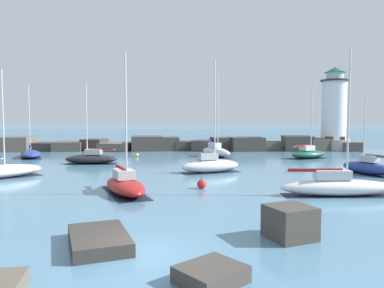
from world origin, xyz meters
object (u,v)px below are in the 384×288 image
object	(u,v)px
mooring_buoy_far_side	(137,155)
sailboat_moored_2	(210,165)
lighthouse	(334,114)
sailboat_moored_0	(91,158)
sailboat_moored_7	(367,167)
sailboat_moored_4	(308,153)
mooring_buoy_orange_near	(202,184)
sailboat_moored_8	(30,154)
sailboat_moored_6	(125,185)
sailboat_moored_1	(216,151)
sailboat_moored_5	(337,186)

from	to	relation	value
mooring_buoy_far_side	sailboat_moored_2	bearing A→B (deg)	-57.94
lighthouse	sailboat_moored_0	bearing A→B (deg)	-153.06
sailboat_moored_7	mooring_buoy_far_side	size ratio (longest dim) A/B	10.09
sailboat_moored_7	sailboat_moored_4	bearing A→B (deg)	94.66
sailboat_moored_0	sailboat_moored_4	world-z (taller)	sailboat_moored_4
lighthouse	mooring_buoy_orange_near	size ratio (longest dim) A/B	15.24
lighthouse	mooring_buoy_far_side	bearing A→B (deg)	-161.46
lighthouse	sailboat_moored_8	xyz separation A→B (m)	(-45.41, -11.00, -5.40)
sailboat_moored_2	sailboat_moored_6	bearing A→B (deg)	-123.79
lighthouse	sailboat_moored_2	size ratio (longest dim) A/B	1.24
mooring_buoy_orange_near	mooring_buoy_far_side	distance (m)	24.43
sailboat_moored_1	sailboat_moored_4	size ratio (longest dim) A/B	1.02
sailboat_moored_0	sailboat_moored_8	size ratio (longest dim) A/B	0.96
sailboat_moored_6	sailboat_moored_7	xyz separation A→B (m)	(21.53, 8.63, 0.08)
sailboat_moored_0	sailboat_moored_1	distance (m)	17.01
sailboat_moored_6	mooring_buoy_far_side	bearing A→B (deg)	95.86
sailboat_moored_1	sailboat_moored_8	xyz separation A→B (m)	(-25.16, -0.78, -0.26)
lighthouse	mooring_buoy_far_side	distance (m)	33.30
sailboat_moored_6	sailboat_moored_8	size ratio (longest dim) A/B	1.01
sailboat_moored_2	sailboat_moored_4	size ratio (longest dim) A/B	1.01
sailboat_moored_4	sailboat_moored_6	distance (m)	30.38
sailboat_moored_4	sailboat_moored_5	size ratio (longest dim) A/B	1.07
sailboat_moored_8	sailboat_moored_2	bearing A→B (deg)	-31.03
sailboat_moored_5	mooring_buoy_orange_near	size ratio (longest dim) A/B	11.33
lighthouse	mooring_buoy_far_side	xyz separation A→B (m)	(-31.12, -10.43, -5.64)
mooring_buoy_far_side	mooring_buoy_orange_near	bearing A→B (deg)	-70.74
lighthouse	sailboat_moored_6	xyz separation A→B (m)	(-28.58, -35.13, -5.29)
sailboat_moored_7	sailboat_moored_8	distance (m)	41.37
sailboat_moored_5	sailboat_moored_6	xyz separation A→B (m)	(-14.80, 1.06, -0.06)
sailboat_moored_7	sailboat_moored_0	bearing A→B (deg)	163.28
sailboat_moored_2	mooring_buoy_orange_near	bearing A→B (deg)	-97.85
sailboat_moored_1	sailboat_moored_5	xyz separation A→B (m)	(6.46, -25.96, -0.08)
sailboat_moored_7	sailboat_moored_8	bearing A→B (deg)	158.01
lighthouse	sailboat_moored_6	world-z (taller)	lighthouse
sailboat_moored_5	mooring_buoy_orange_near	distance (m)	9.65
sailboat_moored_5	mooring_buoy_orange_near	world-z (taller)	sailboat_moored_5
sailboat_moored_4	sailboat_moored_8	distance (m)	37.27
lighthouse	sailboat_moored_1	xyz separation A→B (m)	(-20.25, -10.22, -5.14)
sailboat_moored_8	mooring_buoy_far_side	distance (m)	14.31
sailboat_moored_0	mooring_buoy_far_side	size ratio (longest dim) A/B	13.03
lighthouse	mooring_buoy_orange_near	distance (m)	41.04
sailboat_moored_4	mooring_buoy_orange_near	distance (m)	25.64
sailboat_moored_2	sailboat_moored_7	distance (m)	14.92
sailboat_moored_0	sailboat_moored_5	bearing A→B (deg)	-40.13
sailboat_moored_5	sailboat_moored_8	xyz separation A→B (m)	(-31.62, 25.18, -0.17)
sailboat_moored_0	sailboat_moored_4	xyz separation A→B (m)	(27.20, 5.36, 0.02)
sailboat_moored_1	mooring_buoy_far_side	size ratio (longest dim) A/B	15.45
sailboat_moored_2	sailboat_moored_6	size ratio (longest dim) A/B	1.12
sailboat_moored_7	mooring_buoy_orange_near	xyz separation A→B (m)	(-16.01, -7.00, -0.35)
mooring_buoy_orange_near	sailboat_moored_7	bearing A→B (deg)	23.64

